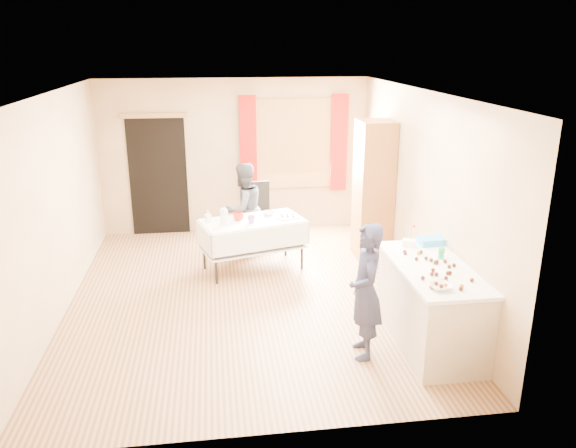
{
  "coord_description": "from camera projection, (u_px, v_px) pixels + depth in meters",
  "views": [
    {
      "loc": [
        -0.38,
        -6.69,
        3.16
      ],
      "look_at": [
        0.53,
        0.0,
        0.96
      ],
      "focal_mm": 35.0,
      "sensor_mm": 36.0,
      "label": 1
    }
  ],
  "objects": [
    {
      "name": "ceiling",
      "position": [
        243.0,
        91.0,
        6.53
      ],
      "size": [
        4.5,
        5.5,
        0.02
      ],
      "primitive_type": "cube",
      "color": "white",
      "rests_on": "floor"
    },
    {
      "name": "counter",
      "position": [
        431.0,
        305.0,
        6.05
      ],
      "size": [
        0.78,
        1.64,
        0.91
      ],
      "color": "#C0B29A",
      "rests_on": "floor"
    },
    {
      "name": "mixing_bowl",
      "position": [
        440.0,
        286.0,
        5.35
      ],
      "size": [
        0.22,
        0.22,
        0.05
      ],
      "primitive_type": "imported",
      "rotation": [
        0.0,
        0.0,
        0.02
      ],
      "color": "white",
      "rests_on": "counter"
    },
    {
      "name": "wall_right",
      "position": [
        421.0,
        193.0,
        7.22
      ],
      "size": [
        0.02,
        5.5,
        2.6
      ],
      "primitive_type": "cube",
      "color": "tan",
      "rests_on": "floor"
    },
    {
      "name": "floor",
      "position": [
        248.0,
        296.0,
        7.34
      ],
      "size": [
        4.5,
        5.5,
        0.02
      ],
      "primitive_type": "cube",
      "color": "#9E7047",
      "rests_on": "ground"
    },
    {
      "name": "door_lintel",
      "position": [
        154.0,
        115.0,
        9.09
      ],
      "size": [
        1.05,
        0.06,
        0.08
      ],
      "primitive_type": "cube",
      "color": "olive",
      "rests_on": "wall_back"
    },
    {
      "name": "bottle",
      "position": [
        208.0,
        216.0,
        7.86
      ],
      "size": [
        0.13,
        0.13,
        0.16
      ],
      "primitive_type": "imported",
      "rotation": [
        0.0,
        0.0,
        0.46
      ],
      "color": "white",
      "rests_on": "party_table"
    },
    {
      "name": "wall_back",
      "position": [
        235.0,
        156.0,
        9.53
      ],
      "size": [
        4.5,
        0.02,
        2.6
      ],
      "primitive_type": "cube",
      "color": "tan",
      "rests_on": "floor"
    },
    {
      "name": "cup_rainbow",
      "position": [
        251.0,
        219.0,
        7.81
      ],
      "size": [
        0.11,
        0.11,
        0.1
      ],
      "primitive_type": "imported",
      "rotation": [
        0.0,
        0.0,
        -0.02
      ],
      "color": "red",
      "rests_on": "party_table"
    },
    {
      "name": "girl",
      "position": [
        366.0,
        292.0,
        5.74
      ],
      "size": [
        0.58,
        0.43,
        1.45
      ],
      "primitive_type": "imported",
      "rotation": [
        0.0,
        0.0,
        -1.65
      ],
      "color": "#1B1E3A",
      "rests_on": "floor"
    },
    {
      "name": "curtain_right",
      "position": [
        339.0,
        143.0,
        9.61
      ],
      "size": [
        0.28,
        0.06,
        1.65
      ],
      "primitive_type": "cube",
      "color": "#AD0F08",
      "rests_on": "wall_back"
    },
    {
      "name": "small_bowl",
      "position": [
        269.0,
        213.0,
        8.18
      ],
      "size": [
        0.18,
        0.18,
        0.05
      ],
      "primitive_type": "imported",
      "rotation": [
        0.0,
        0.0,
        0.04
      ],
      "color": "white",
      "rests_on": "party_table"
    },
    {
      "name": "woman",
      "position": [
        244.0,
        209.0,
        8.6
      ],
      "size": [
        1.19,
        1.18,
        1.43
      ],
      "primitive_type": "imported",
      "rotation": [
        0.0,
        0.0,
        3.73
      ],
      "color": "black",
      "rests_on": "floor"
    },
    {
      "name": "pitcher",
      "position": [
        224.0,
        218.0,
        7.69
      ],
      "size": [
        0.13,
        0.13,
        0.22
      ],
      "primitive_type": "cylinder",
      "rotation": [
        0.0,
        0.0,
        0.26
      ],
      "color": "silver",
      "rests_on": "party_table"
    },
    {
      "name": "wall_left",
      "position": [
        55.0,
        207.0,
        6.64
      ],
      "size": [
        0.02,
        5.5,
        2.6
      ],
      "primitive_type": "cube",
      "color": "tan",
      "rests_on": "floor"
    },
    {
      "name": "blue_basket",
      "position": [
        431.0,
        241.0,
        6.53
      ],
      "size": [
        0.31,
        0.22,
        0.08
      ],
      "primitive_type": "cube",
      "rotation": [
        0.0,
        0.0,
        0.07
      ],
      "color": "#2B8DDA",
      "rests_on": "counter"
    },
    {
      "name": "cabinet",
      "position": [
        373.0,
        190.0,
        8.41
      ],
      "size": [
        0.5,
        0.6,
        2.08
      ],
      "primitive_type": "cube",
      "color": "brown",
      "rests_on": "floor"
    },
    {
      "name": "doorway",
      "position": [
        158.0,
        176.0,
        9.43
      ],
      "size": [
        0.95,
        0.04,
        2.0
      ],
      "primitive_type": "cube",
      "color": "black",
      "rests_on": "floor"
    },
    {
      "name": "foam_block",
      "position": [
        409.0,
        243.0,
        6.46
      ],
      "size": [
        0.18,
        0.15,
        0.08
      ],
      "primitive_type": "cube",
      "rotation": [
        0.0,
        0.0,
        -0.42
      ],
      "color": "white",
      "rests_on": "counter"
    },
    {
      "name": "pastry_tray",
      "position": [
        288.0,
        217.0,
        8.05
      ],
      "size": [
        0.33,
        0.28,
        0.02
      ],
      "primitive_type": "cube",
      "rotation": [
        0.0,
        0.0,
        0.34
      ],
      "color": "white",
      "rests_on": "party_table"
    },
    {
      "name": "wall_front",
      "position": [
        268.0,
        295.0,
        4.33
      ],
      "size": [
        4.5,
        0.02,
        2.6
      ],
      "primitive_type": "cube",
      "color": "tan",
      "rests_on": "floor"
    },
    {
      "name": "window_pane",
      "position": [
        294.0,
        144.0,
        9.55
      ],
      "size": [
        1.2,
        0.02,
        1.4
      ],
      "primitive_type": "cube",
      "color": "white",
      "rests_on": "wall_back"
    },
    {
      "name": "window_frame",
      "position": [
        294.0,
        144.0,
        9.56
      ],
      "size": [
        1.32,
        0.06,
        1.52
      ],
      "primitive_type": "cube",
      "color": "olive",
      "rests_on": "wall_back"
    },
    {
      "name": "curtain_left",
      "position": [
        248.0,
        145.0,
        9.41
      ],
      "size": [
        0.28,
        0.06,
        1.65
      ],
      "primitive_type": "cube",
      "color": "#AD0F08",
      "rests_on": "wall_back"
    },
    {
      "name": "party_table",
      "position": [
        253.0,
        240.0,
        8.05
      ],
      "size": [
        1.6,
        1.12,
        0.75
      ],
      "rotation": [
        0.0,
        0.0,
        0.29
      ],
      "color": "black",
      "rests_on": "floor"
    },
    {
      "name": "chair",
      "position": [
        259.0,
        226.0,
        9.11
      ],
      "size": [
        0.44,
        0.44,
        1.01
      ],
      "rotation": [
        0.0,
        0.0,
        0.06
      ],
      "color": "black",
      "rests_on": "floor"
    },
    {
      "name": "cake_balls",
      "position": [
        437.0,
        270.0,
        5.75
      ],
      "size": [
        0.5,
        1.07,
        0.04
      ],
      "color": "#3F2314",
      "rests_on": "counter"
    },
    {
      "name": "soda_can",
      "position": [
        441.0,
        254.0,
        6.09
      ],
      "size": [
        0.08,
        0.08,
        0.12
      ],
      "primitive_type": "cylinder",
      "rotation": [
        0.0,
        0.0,
        -0.32
      ],
      "color": "#1C9B4F",
      "rests_on": "counter"
    },
    {
      "name": "cup_red",
      "position": [
        238.0,
        216.0,
        7.94
      ],
      "size": [
        0.15,
        0.15,
        0.12
      ],
      "primitive_type": "imported",
      "rotation": [
        0.0,
        0.0,
        0.02
      ],
      "color": "red",
      "rests_on": "party_table"
    }
  ]
}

